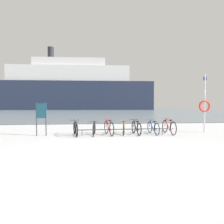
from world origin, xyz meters
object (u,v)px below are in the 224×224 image
(bicycle_1, at_px, (94,129))
(bicycle_5, at_px, (153,128))
(bicycle_2, at_px, (109,128))
(ferry_ship, at_px, (73,89))
(rescue_post, at_px, (205,105))
(info_sign, at_px, (41,114))
(bicycle_6, at_px, (169,127))
(bicycle_4, at_px, (136,128))
(bicycle_3, at_px, (124,128))
(bicycle_0, at_px, (76,129))

(bicycle_1, relative_size, bicycle_5, 1.03)
(bicycle_2, bearing_deg, ferry_ship, 96.56)
(bicycle_1, height_order, ferry_ship, ferry_ship)
(rescue_post, height_order, ferry_ship, ferry_ship)
(info_sign, relative_size, rescue_post, 0.51)
(bicycle_2, relative_size, bicycle_6, 0.92)
(bicycle_6, relative_size, rescue_post, 0.53)
(bicycle_1, bearing_deg, rescue_post, 4.08)
(bicycle_4, relative_size, bicycle_6, 0.95)
(bicycle_4, bearing_deg, bicycle_2, -179.41)
(bicycle_5, bearing_deg, rescue_post, 6.75)
(bicycle_3, xyz_separation_m, rescue_post, (4.81, 0.38, 1.25))
(bicycle_3, height_order, ferry_ship, ferry_ship)
(ferry_ship, bearing_deg, bicycle_1, -84.12)
(bicycle_1, xyz_separation_m, rescue_post, (6.40, 0.46, 1.26))
(bicycle_2, distance_m, bicycle_3, 0.81)
(bicycle_1, distance_m, bicycle_6, 4.10)
(rescue_post, distance_m, ferry_ship, 66.62)
(bicycle_3, relative_size, ferry_ship, 0.03)
(bicycle_0, xyz_separation_m, bicycle_4, (3.22, 0.08, 0.00))
(bicycle_5, relative_size, info_sign, 0.97)
(info_sign, distance_m, ferry_ship, 65.82)
(bicycle_2, xyz_separation_m, bicycle_5, (2.43, 0.03, -0.03))
(bicycle_4, bearing_deg, rescue_post, 5.44)
(bicycle_0, bearing_deg, rescue_post, 3.72)
(bicycle_4, xyz_separation_m, ferry_ship, (-9.01, 65.41, 7.46))
(bicycle_0, xyz_separation_m, ferry_ship, (-5.78, 65.50, 7.47))
(info_sign, bearing_deg, bicycle_0, -4.57)
(bicycle_3, relative_size, rescue_post, 0.49)
(info_sign, relative_size, ferry_ship, 0.03)
(rescue_post, bearing_deg, bicycle_6, -170.57)
(bicycle_5, relative_size, bicycle_6, 0.93)
(rescue_post, bearing_deg, info_sign, -177.87)
(bicycle_5, bearing_deg, ferry_ship, 98.65)
(bicycle_1, height_order, bicycle_3, bicycle_3)
(bicycle_1, height_order, bicycle_2, bicycle_2)
(bicycle_0, distance_m, ferry_ship, 66.17)
(bicycle_2, height_order, bicycle_4, bicycle_2)
(bicycle_0, height_order, bicycle_1, bicycle_0)
(bicycle_5, bearing_deg, bicycle_0, -178.61)
(bicycle_2, height_order, bicycle_5, bicycle_2)
(rescue_post, bearing_deg, bicycle_1, -175.92)
(bicycle_1, bearing_deg, bicycle_0, -178.68)
(ferry_ship, bearing_deg, bicycle_3, -82.74)
(bicycle_4, bearing_deg, bicycle_1, -178.41)
(bicycle_3, height_order, bicycle_6, bicycle_6)
(bicycle_1, distance_m, bicycle_4, 2.27)
(bicycle_0, distance_m, bicycle_4, 3.23)
(bicycle_0, distance_m, bicycle_6, 5.06)
(bicycle_3, distance_m, bicycle_6, 2.51)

